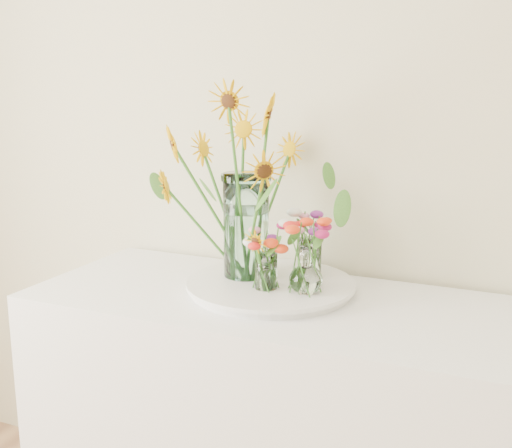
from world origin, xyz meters
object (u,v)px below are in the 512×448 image
Objects in this scene: mason_jar at (246,226)px; small_vase_a at (266,272)px; counter at (271,440)px; tray at (271,287)px; small_vase_c at (310,258)px; small_vase_b at (306,270)px.

mason_jar is 0.17m from small_vase_a.
counter is 0.47m from tray.
mason_jar is (-0.09, 0.03, 0.17)m from tray.
tray is 3.92× the size of small_vase_c.
small_vase_b reaches higher than counter.
counter is at bearing -63.91° from tray.
tray is at bearing -129.39° from small_vase_c.
small_vase_a is at bearing -171.01° from small_vase_b.
counter is 4.43× the size of mason_jar.
small_vase_c is (0.06, 0.15, 0.53)m from counter.
small_vase_b is at bearing -74.70° from small_vase_c.
small_vase_b is 0.15m from small_vase_c.
tray is 0.16m from small_vase_b.
small_vase_b is (0.12, -0.05, 0.08)m from tray.
small_vase_c is (0.18, 0.07, -0.10)m from mason_jar.
small_vase_b reaches higher than small_vase_c.
counter is 0.53m from small_vase_a.
small_vase_c is (0.07, 0.17, 0.01)m from small_vase_a.
small_vase_a is at bearing -78.84° from tray.
counter is 13.00× the size of small_vase_a.
tray is 0.15m from small_vase_c.
mason_jar reaches higher than small_vase_a.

